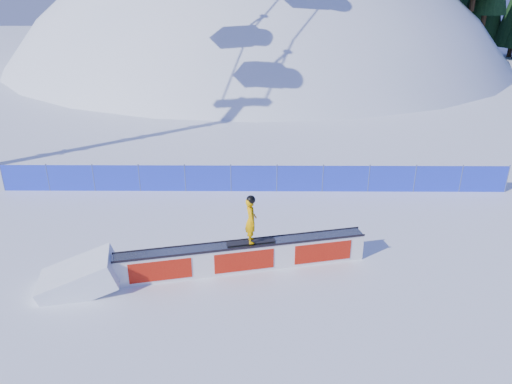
{
  "coord_description": "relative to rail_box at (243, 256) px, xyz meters",
  "views": [
    {
      "loc": [
        0.23,
        -15.61,
        8.78
      ],
      "look_at": [
        0.12,
        -0.15,
        2.0
      ],
      "focal_mm": 35.0,
      "sensor_mm": 36.0,
      "label": 1
    }
  ],
  "objects": [
    {
      "name": "snow_ramp",
      "position": [
        -4.91,
        -1.1,
        -0.48
      ],
      "size": [
        2.65,
        1.97,
        1.49
      ],
      "primitive_type": null,
      "rotation": [
        0.0,
        -0.31,
        0.22
      ],
      "color": "white",
      "rests_on": "ground"
    },
    {
      "name": "ground",
      "position": [
        0.29,
        1.82,
        -0.48
      ],
      "size": [
        160.0,
        160.0,
        0.0
      ],
      "primitive_type": "plane",
      "color": "white",
      "rests_on": "ground"
    },
    {
      "name": "safety_fence",
      "position": [
        0.29,
        6.32,
        0.13
      ],
      "size": [
        22.05,
        0.05,
        1.3
      ],
      "color": "blue",
      "rests_on": "ground"
    },
    {
      "name": "snowboarder",
      "position": [
        0.27,
        0.06,
        1.29
      ],
      "size": [
        1.58,
        0.61,
        1.62
      ],
      "rotation": [
        0.0,
        0.0,
        1.73
      ],
      "color": "black",
      "rests_on": "rail_box"
    },
    {
      "name": "snow_hill",
      "position": [
        0.29,
        43.82,
        -18.48
      ],
      "size": [
        64.0,
        64.0,
        64.0
      ],
      "color": "white",
      "rests_on": "ground"
    },
    {
      "name": "rail_box",
      "position": [
        0.0,
        0.0,
        0.0
      ],
      "size": [
        7.97,
        2.31,
        0.97
      ],
      "rotation": [
        0.0,
        0.0,
        0.22
      ],
      "color": "white",
      "rests_on": "ground"
    }
  ]
}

